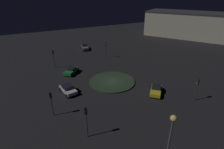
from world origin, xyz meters
name	(u,v)px	position (x,y,z in m)	size (l,w,h in m)	color
ground_plane	(112,82)	(0.00, 0.00, 0.00)	(115.51, 115.51, 0.00)	black
roundabout_island	(112,81)	(0.00, 0.00, 0.11)	(9.27, 9.27, 0.22)	#263823
car_green	(71,71)	(7.80, 6.21, 0.72)	(4.06, 4.05, 1.38)	#1E7238
car_silver	(68,89)	(-0.03, 9.04, 0.78)	(4.18, 2.65, 1.50)	silver
car_yellow	(156,90)	(-7.61, -4.98, 0.69)	(4.04, 4.06, 1.31)	gold
car_grey	(85,47)	(23.53, -2.57, 0.79)	(4.77, 2.62, 1.54)	slate
traffic_light_northwest	(51,99)	(-5.46, 12.72, 2.84)	(0.36, 0.39, 3.98)	#2D2D2D
traffic_light_northeast	(53,56)	(12.81, 8.83, 3.16)	(0.40, 0.37, 4.46)	#2D2D2D
traffic_light_east	(106,47)	(13.64, -5.24, 3.13)	(0.39, 0.36, 4.41)	#2D2D2D
traffic_light_southwest	(198,86)	(-12.42, -9.37, 2.82)	(0.39, 0.37, 3.95)	#2D2D2D
traffic_light_northwest_near	(86,117)	(-11.85, 9.69, 3.19)	(0.39, 0.38, 4.50)	#2D2D2D
streetlamp_west	(170,138)	(-20.56, 5.02, 5.34)	(0.57, 0.57, 7.77)	#4C4C51
store_building	(191,25)	(20.08, -45.48, 4.77)	(35.39, 28.79, 9.54)	#B7B299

